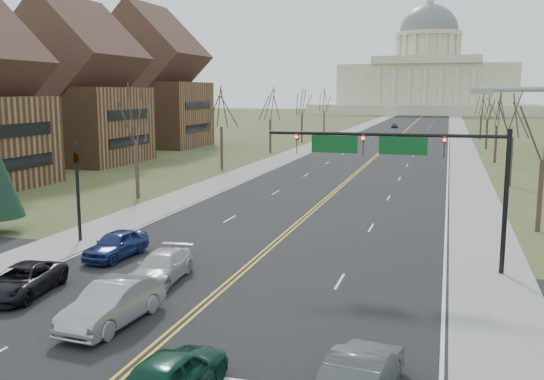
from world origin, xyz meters
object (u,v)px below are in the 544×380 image
Objects in this scene: car_nb_outer_lead at (361,375)px; car_sb_inner_lead at (112,303)px; car_sb_inner_second at (161,267)px; signal_mast at (402,155)px; signal_left at (77,180)px; car_sb_outer_lead at (22,280)px; car_far_nb at (403,139)px; car_sb_outer_second at (116,244)px; car_nb_inner_lead at (172,374)px; car_far_sb at (394,125)px.

car_nb_outer_lead is 10.55m from car_sb_inner_lead.
car_sb_inner_lead is at bearing -86.69° from car_sb_inner_second.
signal_mast is at bearing 24.96° from car_sb_inner_second.
signal_left is 10.39m from car_sb_outer_lead.
signal_left is 79.44m from car_far_nb.
signal_mast is at bearing 52.79° from car_sb_inner_lead.
car_sb_inner_lead is at bearing 82.40° from car_far_nb.
car_sb_outer_lead is at bearing -70.60° from signal_left.
signal_left reaches higher than car_sb_inner_lead.
car_sb_inner_lead is 5.54m from car_sb_inner_second.
car_sb_outer_second is (-4.20, 3.02, 0.06)m from car_sb_inner_second.
car_nb_inner_lead is at bearing -65.56° from car_sb_inner_second.
signal_left is 14.71m from car_sb_inner_lead.
car_far_sb is (-5.41, 45.82, -0.03)m from car_far_nb.
car_nb_outer_lead is (19.03, -14.46, -2.92)m from signal_left.
car_nb_inner_lead is at bearing -95.32° from car_far_sb.
car_nb_inner_lead is at bearing -39.54° from car_sb_outer_lead.
car_far_nb is (9.36, 81.01, -0.05)m from car_sb_outer_second.
signal_left is at bearing 75.51° from car_far_nb.
car_sb_outer_lead is (3.30, -9.37, -3.03)m from signal_left.
car_sb_outer_second is at bearing -169.41° from signal_mast.
car_sb_outer_lead is at bearing -99.68° from car_far_sb.
car_sb_inner_second is at bearing -56.16° from car_nb_inner_lead.
signal_mast is 3.12× the size of car_far_sb.
car_nb_outer_lead reaches higher than car_sb_outer_second.
car_far_nb is 1.29× the size of car_far_sb.
car_sb_outer_second reaches higher than car_far_nb.
signal_left is 1.33× the size of car_nb_inner_lead.
car_nb_outer_lead is (0.09, -14.46, -4.97)m from signal_mast.
car_sb_outer_lead is 6.65m from car_sb_outer_second.
car_far_sb is (-10.88, 124.05, -5.09)m from signal_mast.
car_far_nb is (5.17, 84.03, 0.01)m from car_sb_inner_second.
car_nb_inner_lead is 0.89× the size of car_sb_inner_lead.
car_nb_outer_lead is at bearing -25.16° from car_sb_outer_lead.
signal_left is 124.35m from car_far_sb.
car_sb_outer_second reaches higher than car_far_sb.
car_nb_outer_lead is 1.22× the size of car_far_sb.
car_sb_inner_lead is 89.64m from car_far_nb.
car_nb_inner_lead is 12.33m from car_sb_outer_lead.
car_sb_outer_second is 0.87× the size of car_far_nb.
car_nb_outer_lead is 1.00× the size of car_sb_inner_second.
car_sb_outer_lead is 1.02× the size of car_sb_inner_second.
car_far_sb is (3.95, 126.83, -0.08)m from car_sb_outer_second.
signal_mast is 2.56× the size of car_sb_inner_second.
car_nb_inner_lead is 0.95× the size of car_nb_outer_lead.
car_sb_outer_lead is at bearing -91.96° from car_sb_outer_second.
car_nb_inner_lead is at bearing 22.65° from car_nb_outer_lead.
car_nb_outer_lead is 18.96m from car_sb_outer_second.
signal_mast is 2.51× the size of car_sb_outer_lead.
car_sb_inner_second is (-5.42, 10.17, -0.08)m from car_nb_inner_lead.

